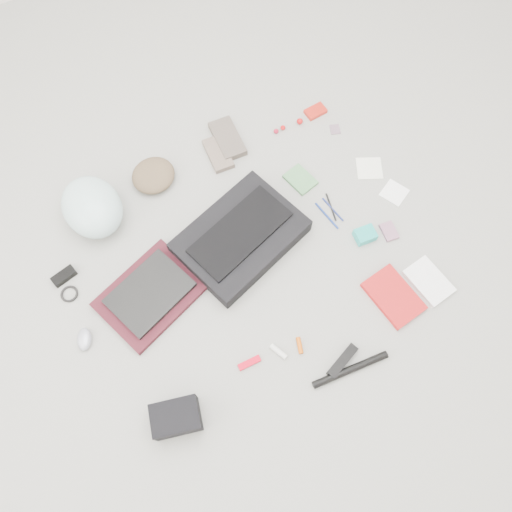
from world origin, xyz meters
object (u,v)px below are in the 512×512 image
messenger_bag (240,237)px  bike_helmet (92,207)px  laptop (150,293)px  camera_bag (176,418)px  book_red (393,296)px  accordion_wallet (365,235)px

messenger_bag → bike_helmet: bearing=124.2°
laptop → camera_bag: bearing=-121.2°
bike_helmet → camera_bag: 0.95m
camera_bag → book_red: size_ratio=0.73×
book_red → accordion_wallet: bearing=74.2°
laptop → book_red: bearing=-47.7°
bike_helmet → book_red: size_ratio=1.29×
messenger_bag → book_red: bearing=-67.3°
messenger_bag → bike_helmet: bike_helmet is taller
camera_bag → accordion_wallet: camera_bag is taller
book_red → accordion_wallet: accordion_wallet is taller
book_red → messenger_bag: bearing=123.1°
bike_helmet → accordion_wallet: bearing=-37.9°
messenger_bag → camera_bag: 0.77m
bike_helmet → camera_bag: (-0.05, -0.95, -0.04)m
laptop → book_red: laptop is taller
laptop → accordion_wallet: size_ratio=3.66×
messenger_bag → book_red: size_ratio=2.14×
messenger_bag → bike_helmet: size_ratio=1.65×
camera_bag → book_red: bearing=16.2°
laptop → bike_helmet: size_ratio=1.03×
messenger_bag → bike_helmet: (-0.50, 0.40, 0.05)m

